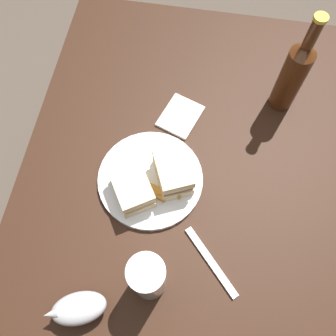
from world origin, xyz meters
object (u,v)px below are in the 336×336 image
at_px(sandwich_half_right, 173,172).
at_px(fork, 211,262).
at_px(gravy_boat, 78,309).
at_px(napkin, 180,116).
at_px(sandwich_half_left, 132,189).
at_px(pint_glass, 148,278).
at_px(plate, 150,179).
at_px(cider_bottle, 293,74).

relative_size(sandwich_half_right, fork, 0.71).
xyz_separation_m(gravy_boat, fork, (0.14, -0.26, -0.04)).
height_order(napkin, fork, napkin).
xyz_separation_m(sandwich_half_left, pint_glass, (-0.19, -0.07, 0.03)).
relative_size(gravy_boat, napkin, 1.20).
bearing_deg(gravy_boat, fork, -61.10).
xyz_separation_m(plate, cider_bottle, (0.28, -0.30, 0.11)).
bearing_deg(sandwich_half_right, napkin, 2.62).
height_order(plate, napkin, plate).
xyz_separation_m(napkin, fork, (-0.36, -0.12, -0.00)).
xyz_separation_m(plate, sandwich_half_left, (-0.04, 0.03, 0.04)).
bearing_deg(cider_bottle, sandwich_half_right, 137.34).
relative_size(sandwich_half_left, napkin, 1.17).
bearing_deg(sandwich_half_right, pint_glass, 177.28).
bearing_deg(gravy_boat, pint_glass, -59.47).
relative_size(sandwich_half_left, sandwich_half_right, 1.01).
relative_size(cider_bottle, napkin, 2.69).
relative_size(cider_bottle, fork, 1.64).
bearing_deg(napkin, cider_bottle, -70.70).
xyz_separation_m(sandwich_half_left, gravy_boat, (-0.27, 0.06, -0.01)).
height_order(sandwich_half_left, napkin, sandwich_half_left).
bearing_deg(fork, cider_bottle, 120.64).
bearing_deg(pint_glass, fork, -62.85).
relative_size(napkin, fork, 0.61).
relative_size(plate, cider_bottle, 0.85).
bearing_deg(sandwich_half_left, plate, -36.34).
height_order(gravy_boat, fork, gravy_boat).
height_order(gravy_boat, cider_bottle, cider_bottle).
relative_size(plate, napkin, 2.30).
relative_size(pint_glass, cider_bottle, 0.57).
height_order(sandwich_half_left, cider_bottle, cider_bottle).
bearing_deg(sandwich_half_right, fork, -147.62).
height_order(sandwich_half_left, sandwich_half_right, sandwich_half_right).
bearing_deg(napkin, sandwich_half_left, 161.55).
distance_m(sandwich_half_left, napkin, 0.25).
height_order(plate, cider_bottle, cider_bottle).
relative_size(pint_glass, napkin, 1.53).
height_order(plate, gravy_boat, gravy_boat).
height_order(sandwich_half_right, gravy_boat, sandwich_half_right).
height_order(sandwich_half_left, fork, sandwich_half_left).
bearing_deg(cider_bottle, gravy_boat, 146.58).
distance_m(sandwich_half_right, fork, 0.22).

